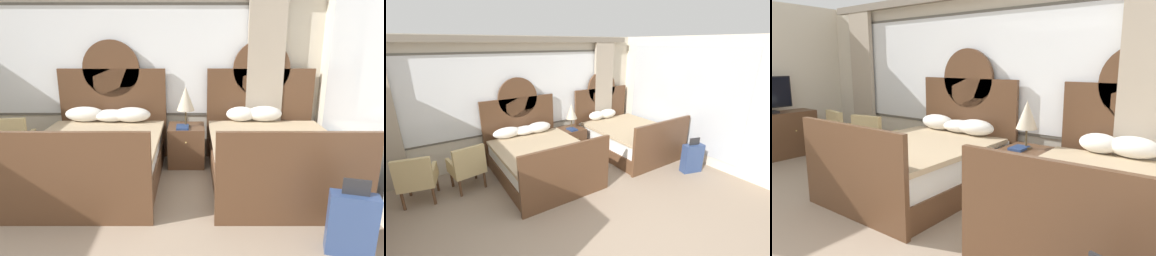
# 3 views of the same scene
# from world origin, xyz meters

# --- Properties ---
(wall_back_window) EXTENTS (6.61, 0.22, 2.70)m
(wall_back_window) POSITION_xyz_m (0.00, 3.64, 1.42)
(wall_back_window) COLOR beige
(wall_back_window) RESTS_ON ground_plane
(wall_right_mirror) EXTENTS (0.08, 4.23, 2.70)m
(wall_right_mirror) POSITION_xyz_m (3.34, 1.54, 1.35)
(wall_right_mirror) COLOR beige
(wall_right_mirror) RESTS_ON ground_plane
(bed_near_window) EXTENTS (1.66, 2.14, 1.86)m
(bed_near_window) POSITION_xyz_m (0.06, 2.56, 0.39)
(bed_near_window) COLOR brown
(bed_near_window) RESTS_ON ground_plane
(bed_near_mirror) EXTENTS (1.66, 2.14, 1.86)m
(bed_near_mirror) POSITION_xyz_m (2.36, 2.54, 0.38)
(bed_near_mirror) COLOR brown
(bed_near_mirror) RESTS_ON ground_plane
(nightstand_between_beds) EXTENTS (0.54, 0.57, 0.60)m
(nightstand_between_beds) POSITION_xyz_m (1.21, 3.20, 0.30)
(nightstand_between_beds) COLOR brown
(nightstand_between_beds) RESTS_ON ground_plane
(table_lamp_on_nightstand) EXTENTS (0.27, 0.27, 0.60)m
(table_lamp_on_nightstand) POSITION_xyz_m (1.20, 3.18, 1.02)
(table_lamp_on_nightstand) COLOR brown
(table_lamp_on_nightstand) RESTS_ON nightstand_between_beds
(book_on_nightstand) EXTENTS (0.18, 0.26, 0.03)m
(book_on_nightstand) POSITION_xyz_m (1.16, 3.09, 0.62)
(book_on_nightstand) COLOR navy
(book_on_nightstand) RESTS_ON nightstand_between_beds
(armchair_by_window_left) EXTENTS (0.62, 0.62, 0.86)m
(armchair_by_window_left) POSITION_xyz_m (-1.24, 2.79, 0.47)
(armchair_by_window_left) COLOR tan
(armchair_by_window_left) RESTS_ON ground_plane
(armchair_by_window_centre) EXTENTS (0.63, 0.63, 0.86)m
(armchair_by_window_centre) POSITION_xyz_m (-2.02, 2.79, 0.47)
(armchair_by_window_centre) COLOR tan
(armchair_by_window_centre) RESTS_ON ground_plane
(suitcase_on_floor) EXTENTS (0.45, 0.29, 0.74)m
(suitcase_on_floor) POSITION_xyz_m (2.74, 0.97, 0.30)
(suitcase_on_floor) COLOR navy
(suitcase_on_floor) RESTS_ON ground_plane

